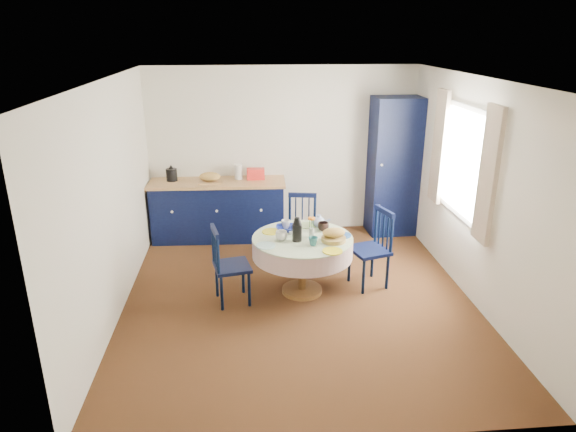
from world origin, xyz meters
name	(u,v)px	position (x,y,z in m)	size (l,w,h in m)	color
floor	(298,298)	(0.00, 0.00, 0.00)	(4.50, 4.50, 0.00)	black
ceiling	(300,79)	(0.00, 0.00, 2.50)	(4.50, 4.50, 0.00)	white
wall_back	(283,151)	(0.00, 2.25, 1.25)	(4.00, 0.02, 2.50)	white
wall_left	(112,202)	(-2.00, 0.00, 1.25)	(0.02, 4.50, 2.50)	white
wall_right	(475,192)	(2.00, 0.00, 1.25)	(0.02, 4.50, 2.50)	white
window	(463,162)	(1.95, 0.30, 1.52)	(0.10, 1.74, 1.45)	white
kitchen_counter	(218,209)	(-0.99, 1.96, 0.46)	(2.00, 0.68, 1.13)	black
pantry_cabinet	(394,167)	(1.66, 2.00, 1.03)	(0.74, 0.54, 2.07)	black
dining_table	(303,247)	(0.07, 0.14, 0.59)	(1.17, 1.17, 0.99)	brown
chair_left	(228,265)	(-0.80, -0.02, 0.47)	(0.47, 0.48, 0.92)	black
chair_far	(302,229)	(0.15, 1.01, 0.47)	(0.47, 0.46, 0.93)	black
chair_right	(372,248)	(0.93, 0.27, 0.49)	(0.52, 0.53, 0.97)	black
mug_a	(281,236)	(-0.19, 0.09, 0.76)	(0.13, 0.13, 0.11)	silver
mug_b	(313,241)	(0.15, -0.09, 0.75)	(0.10, 0.10, 0.10)	#2A6668
mug_c	(323,227)	(0.33, 0.33, 0.76)	(0.13, 0.13, 0.11)	black
mug_d	(286,224)	(-0.11, 0.45, 0.76)	(0.11, 0.11, 0.10)	silver
cobalt_bowl	(286,228)	(-0.11, 0.36, 0.74)	(0.25, 0.25, 0.06)	navy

